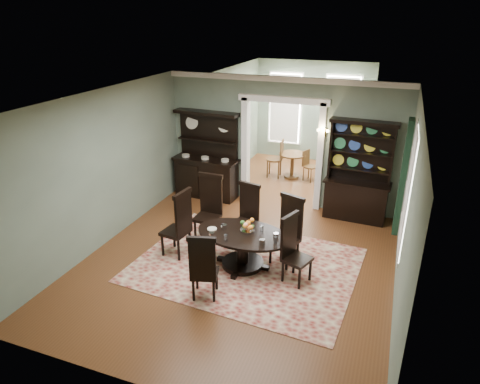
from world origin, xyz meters
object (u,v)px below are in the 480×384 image
object	(u,v)px
sideboard	(207,168)
welsh_dresser	(357,184)
parlor_table	(292,162)
dining_table	(243,243)

from	to	relation	value
sideboard	welsh_dresser	xyz separation A→B (m)	(3.62, 0.01, 0.06)
sideboard	parlor_table	bearing A→B (deg)	52.85
welsh_dresser	parlor_table	world-z (taller)	welsh_dresser
sideboard	welsh_dresser	bearing A→B (deg)	3.24
dining_table	welsh_dresser	world-z (taller)	welsh_dresser
dining_table	sideboard	world-z (taller)	sideboard
sideboard	welsh_dresser	size ratio (longest dim) A/B	0.96
dining_table	sideboard	size ratio (longest dim) A/B	0.84
parlor_table	sideboard	bearing A→B (deg)	-130.26
dining_table	parlor_table	xyz separation A→B (m)	(-0.27, 4.73, -0.01)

